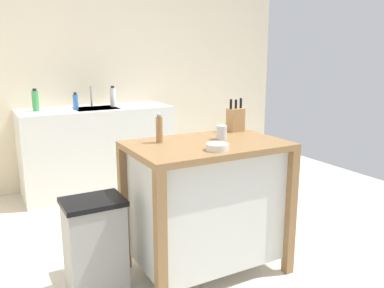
# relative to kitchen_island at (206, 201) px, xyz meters

# --- Properties ---
(ground_plane) EXTENTS (6.10, 6.10, 0.00)m
(ground_plane) POSITION_rel_kitchen_island_xyz_m (-0.19, -0.01, -0.51)
(ground_plane) COLOR beige
(ground_plane) RESTS_ON ground
(wall_back) EXTENTS (5.10, 0.10, 2.60)m
(wall_back) POSITION_rel_kitchen_island_xyz_m (-0.19, 2.36, 0.79)
(wall_back) COLOR beige
(wall_back) RESTS_ON ground
(kitchen_island) EXTENTS (1.01, 0.66, 0.91)m
(kitchen_island) POSITION_rel_kitchen_island_xyz_m (0.00, 0.00, 0.00)
(kitchen_island) COLOR olive
(kitchen_island) RESTS_ON ground
(knife_block) EXTENTS (0.11, 0.09, 0.24)m
(knife_block) POSITION_rel_kitchen_island_xyz_m (0.39, 0.23, 0.49)
(knife_block) COLOR #AD7F4C
(knife_block) RESTS_ON kitchen_island
(bowl_ceramic_wide) EXTENTS (0.14, 0.14, 0.04)m
(bowl_ceramic_wide) POSITION_rel_kitchen_island_xyz_m (-0.05, -0.21, 0.42)
(bowl_ceramic_wide) COLOR silver
(bowl_ceramic_wide) RESTS_ON kitchen_island
(drinking_cup) EXTENTS (0.07, 0.07, 0.09)m
(drinking_cup) POSITION_rel_kitchen_island_xyz_m (0.14, 0.04, 0.45)
(drinking_cup) COLOR silver
(drinking_cup) RESTS_ON kitchen_island
(pepper_grinder) EXTENTS (0.04, 0.04, 0.20)m
(pepper_grinder) POSITION_rel_kitchen_island_xyz_m (-0.27, 0.15, 0.49)
(pepper_grinder) COLOR #9E7042
(pepper_grinder) RESTS_ON kitchen_island
(trash_bin) EXTENTS (0.36, 0.28, 0.63)m
(trash_bin) POSITION_rel_kitchen_island_xyz_m (-0.75, 0.07, -0.19)
(trash_bin) COLOR gray
(trash_bin) RESTS_ON ground
(sink_counter) EXTENTS (1.57, 0.60, 0.91)m
(sink_counter) POSITION_rel_kitchen_island_xyz_m (-0.18, 2.01, -0.05)
(sink_counter) COLOR silver
(sink_counter) RESTS_ON ground
(sink_faucet) EXTENTS (0.02, 0.02, 0.22)m
(sink_faucet) POSITION_rel_kitchen_island_xyz_m (-0.18, 2.15, 0.51)
(sink_faucet) COLOR #B7BCC1
(sink_faucet) RESTS_ON sink_counter
(bottle_hand_soap) EXTENTS (0.05, 0.05, 0.18)m
(bottle_hand_soap) POSITION_rel_kitchen_island_xyz_m (-0.39, 1.94, 0.48)
(bottle_hand_soap) COLOR blue
(bottle_hand_soap) RESTS_ON sink_counter
(bottle_dish_soap) EXTENTS (0.06, 0.06, 0.22)m
(bottle_dish_soap) POSITION_rel_kitchen_island_xyz_m (0.02, 2.01, 0.51)
(bottle_dish_soap) COLOR white
(bottle_dish_soap) RESTS_ON sink_counter
(bottle_spray_cleaner) EXTENTS (0.06, 0.06, 0.23)m
(bottle_spray_cleaner) POSITION_rel_kitchen_island_xyz_m (-0.76, 2.05, 0.51)
(bottle_spray_cleaner) COLOR green
(bottle_spray_cleaner) RESTS_ON sink_counter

